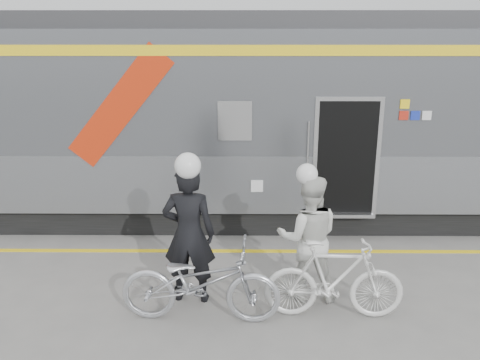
{
  "coord_description": "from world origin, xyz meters",
  "views": [
    {
      "loc": [
        -0.29,
        -6.12,
        3.88
      ],
      "look_at": [
        -0.34,
        1.6,
        1.5
      ],
      "focal_mm": 38.0,
      "sensor_mm": 36.0,
      "label": 1
    }
  ],
  "objects_px": {
    "bicycle_left": "(201,282)",
    "bicycle_right": "(334,280)",
    "man": "(189,234)",
    "woman": "(308,238)"
  },
  "relations": [
    {
      "from": "bicycle_left",
      "to": "bicycle_right",
      "type": "xyz_separation_m",
      "value": [
        1.8,
        0.08,
        0.0
      ]
    },
    {
      "from": "bicycle_right",
      "to": "bicycle_left",
      "type": "bearing_deg",
      "value": 94.92
    },
    {
      "from": "man",
      "to": "woman",
      "type": "bearing_deg",
      "value": -173.94
    },
    {
      "from": "bicycle_left",
      "to": "bicycle_right",
      "type": "relative_size",
      "value": 1.14
    },
    {
      "from": "woman",
      "to": "man",
      "type": "bearing_deg",
      "value": 5.07
    },
    {
      "from": "bicycle_left",
      "to": "woman",
      "type": "distance_m",
      "value": 1.67
    },
    {
      "from": "woman",
      "to": "bicycle_right",
      "type": "distance_m",
      "value": 0.73
    },
    {
      "from": "man",
      "to": "bicycle_right",
      "type": "distance_m",
      "value": 2.11
    },
    {
      "from": "man",
      "to": "woman",
      "type": "distance_m",
      "value": 1.71
    },
    {
      "from": "man",
      "to": "bicycle_right",
      "type": "bearing_deg",
      "value": 170.15
    }
  ]
}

